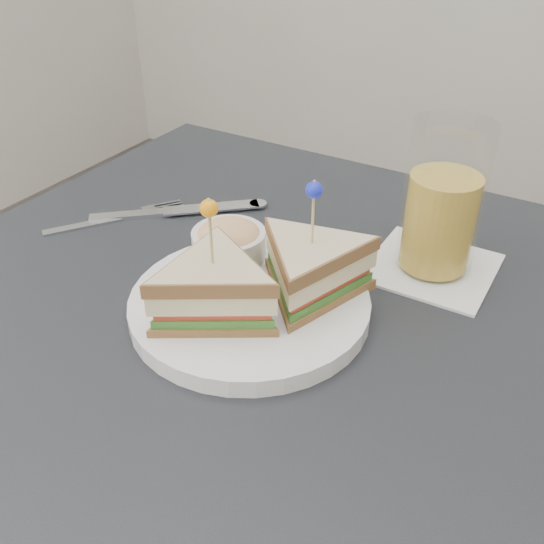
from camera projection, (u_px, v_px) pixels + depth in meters
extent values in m
cube|color=black|center=(259.00, 327.00, 0.62)|extent=(0.80, 0.80, 0.03)
cylinder|color=black|center=(206.00, 322.00, 1.22)|extent=(0.04, 0.04, 0.72)
cylinder|color=white|center=(250.00, 306.00, 0.61)|extent=(0.25, 0.25, 0.01)
cylinder|color=white|center=(250.00, 299.00, 0.60)|extent=(0.25, 0.25, 0.00)
cylinder|color=tan|center=(211.00, 237.00, 0.53)|extent=(0.00, 0.00, 0.08)
sphere|color=orange|center=(209.00, 208.00, 0.52)|extent=(0.02, 0.02, 0.02)
cylinder|color=tan|center=(313.00, 218.00, 0.56)|extent=(0.00, 0.00, 0.08)
sphere|color=#1924BD|center=(314.00, 190.00, 0.54)|extent=(0.02, 0.02, 0.02)
cylinder|color=white|center=(229.00, 246.00, 0.66)|extent=(0.08, 0.08, 0.04)
ellipsoid|color=#E0B772|center=(229.00, 236.00, 0.65)|extent=(0.07, 0.07, 0.03)
cube|color=silver|center=(91.00, 224.00, 0.76)|extent=(0.08, 0.10, 0.00)
cube|color=silver|center=(150.00, 211.00, 0.78)|extent=(0.03, 0.03, 0.00)
cube|color=silver|center=(131.00, 215.00, 0.78)|extent=(0.09, 0.08, 0.01)
cube|color=silver|center=(211.00, 208.00, 0.79)|extent=(0.11, 0.10, 0.00)
cylinder|color=silver|center=(258.00, 204.00, 0.80)|extent=(0.03, 0.03, 0.00)
cube|color=white|center=(431.00, 267.00, 0.68)|extent=(0.13, 0.13, 0.00)
cylinder|color=gold|center=(439.00, 222.00, 0.65)|extent=(0.08, 0.08, 0.10)
cylinder|color=white|center=(443.00, 200.00, 0.63)|extent=(0.08, 0.08, 0.17)
cube|color=white|center=(460.00, 180.00, 0.62)|extent=(0.03, 0.03, 0.02)
cube|color=white|center=(431.00, 184.00, 0.62)|extent=(0.03, 0.03, 0.02)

